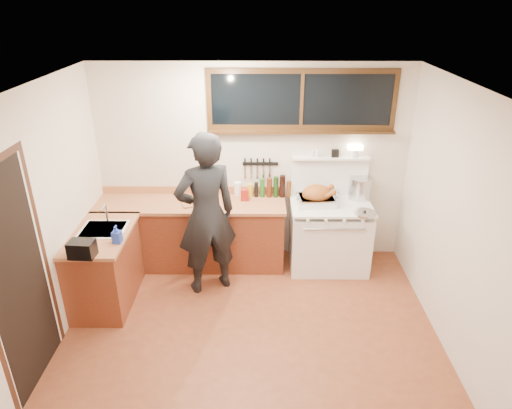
{
  "coord_description": "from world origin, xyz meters",
  "views": [
    {
      "loc": [
        0.09,
        -3.84,
        3.34
      ],
      "look_at": [
        0.05,
        0.85,
        1.15
      ],
      "focal_mm": 32.0,
      "sensor_mm": 36.0,
      "label": 1
    }
  ],
  "objects_px": {
    "vintage_stove": "(329,234)",
    "roast_turkey": "(317,196)",
    "cutting_board": "(195,199)",
    "man": "(206,215)"
  },
  "relations": [
    {
      "from": "vintage_stove",
      "to": "roast_turkey",
      "type": "relative_size",
      "value": 3.09
    },
    {
      "from": "cutting_board",
      "to": "roast_turkey",
      "type": "bearing_deg",
      "value": -0.43
    },
    {
      "from": "vintage_stove",
      "to": "roast_turkey",
      "type": "height_order",
      "value": "vintage_stove"
    },
    {
      "from": "cutting_board",
      "to": "roast_turkey",
      "type": "relative_size",
      "value": 0.8
    },
    {
      "from": "vintage_stove",
      "to": "cutting_board",
      "type": "height_order",
      "value": "vintage_stove"
    },
    {
      "from": "man",
      "to": "cutting_board",
      "type": "height_order",
      "value": "man"
    },
    {
      "from": "vintage_stove",
      "to": "cutting_board",
      "type": "distance_m",
      "value": 1.79
    },
    {
      "from": "vintage_stove",
      "to": "cutting_board",
      "type": "bearing_deg",
      "value": 179.57
    },
    {
      "from": "vintage_stove",
      "to": "roast_turkey",
      "type": "bearing_deg",
      "value": 179.52
    },
    {
      "from": "man",
      "to": "vintage_stove",
      "type": "bearing_deg",
      "value": 18.74
    }
  ]
}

